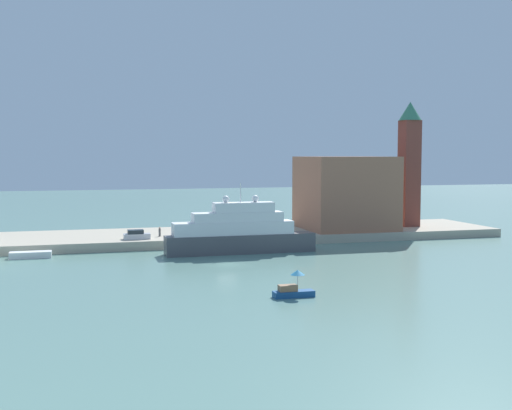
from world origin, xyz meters
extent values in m
plane|color=slate|center=(0.00, 0.00, 0.00)|extent=(400.00, 400.00, 0.00)
cube|color=#ADA38E|center=(0.00, 25.66, 0.73)|extent=(110.00, 19.32, 1.46)
cube|color=#4C4C51|center=(4.38, 9.77, 1.44)|extent=(23.00, 3.52, 2.87)
cube|color=white|center=(3.23, 9.77, 3.86)|extent=(18.40, 3.24, 1.96)
cube|color=white|center=(3.92, 9.77, 5.55)|extent=(13.80, 2.96, 1.42)
cube|color=white|center=(4.84, 9.77, 7.01)|extent=(9.20, 2.68, 1.49)
cylinder|color=silver|center=(4.38, 9.77, 9.21)|extent=(0.16, 0.16, 2.92)
sphere|color=white|center=(6.68, 9.77, 8.28)|extent=(1.06, 1.06, 1.06)
sphere|color=white|center=(2.08, 9.77, 8.28)|extent=(1.06, 1.06, 1.06)
cube|color=navy|center=(2.20, -21.47, 0.33)|extent=(4.38, 1.32, 0.67)
cube|color=#8C6647|center=(1.55, -21.47, 1.00)|extent=(1.93, 1.06, 0.66)
cylinder|color=#B2B2B2|center=(2.64, -21.47, 1.50)|extent=(0.06, 0.06, 1.67)
cone|color=teal|center=(2.64, -21.47, 2.61)|extent=(1.52, 1.52, 0.53)
cube|color=silver|center=(-26.17, 13.28, 0.47)|extent=(5.82, 1.97, 0.94)
cube|color=#9E664C|center=(27.79, 24.20, 8.05)|extent=(15.38, 15.04, 13.17)
cube|color=brown|center=(40.95, 24.73, 11.42)|extent=(3.25, 3.25, 19.92)
cone|color=#387A5B|center=(40.95, 24.73, 23.11)|extent=(4.23, 4.23, 3.45)
cube|color=silver|center=(-10.39, 19.31, 1.90)|extent=(4.21, 1.87, 0.86)
cube|color=#262D33|center=(-10.60, 19.31, 2.64)|extent=(2.53, 1.68, 0.63)
cylinder|color=#4C4C4C|center=(-6.43, 21.74, 2.13)|extent=(0.36, 0.36, 1.34)
sphere|color=tan|center=(-6.43, 21.74, 2.92)|extent=(0.24, 0.24, 0.24)
cylinder|color=black|center=(7.03, 16.88, 1.86)|extent=(0.55, 0.55, 0.80)
camera|label=1|loc=(-19.60, -84.93, 14.89)|focal=45.40mm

